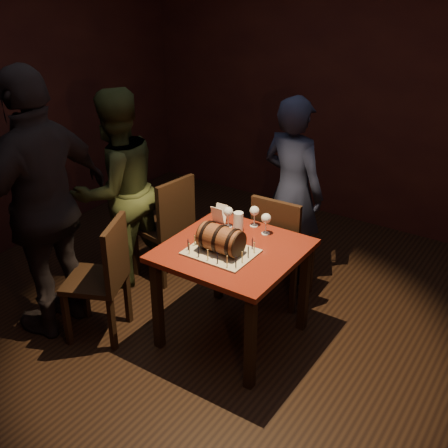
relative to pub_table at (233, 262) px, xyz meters
The scene contains 16 objects.
room_shell 0.77m from the pub_table, 95.41° to the right, with size 5.04×5.04×2.80m.
pub_table is the anchor object (origin of this frame).
cake_board 0.16m from the pub_table, 106.65° to the right, with size 0.45×0.35×0.01m, color #ADA28C.
barrel_cake 0.24m from the pub_table, 106.97° to the right, with size 0.34×0.20×0.20m.
birthday_candles 0.19m from the pub_table, 106.65° to the right, with size 0.40×0.30×0.09m.
wine_glass_left 0.40m from the pub_table, 129.07° to the left, with size 0.07×0.07×0.16m.
wine_glass_mid 0.44m from the pub_table, 98.08° to the left, with size 0.07×0.07×0.16m.
wine_glass_right 0.39m from the pub_table, 75.29° to the left, with size 0.07×0.07×0.16m.
pint_of_ale 0.31m from the pub_table, 114.18° to the left, with size 0.07×0.07×0.15m.
menu_card 0.45m from the pub_table, 137.15° to the left, with size 0.10×0.05×0.13m, color white, non-canonical shape.
chair_back 0.62m from the pub_table, 85.28° to the left, with size 0.42×0.42×0.93m.
chair_left_rear 1.00m from the pub_table, 155.61° to the left, with size 0.45×0.45×0.93m.
chair_left_front 0.92m from the pub_table, 148.74° to the right, with size 0.53×0.53×0.93m.
person_back 1.03m from the pub_table, 94.07° to the left, with size 0.58×0.38×1.59m, color #191D33.
person_left_rear 1.27m from the pub_table, behind, with size 0.80×0.63×1.66m, color #30381C.
person_left_front 1.37m from the pub_table, 154.31° to the right, with size 1.15×0.48×1.96m, color black.
Camera 1 is at (1.83, -2.72, 2.61)m, focal length 45.00 mm.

